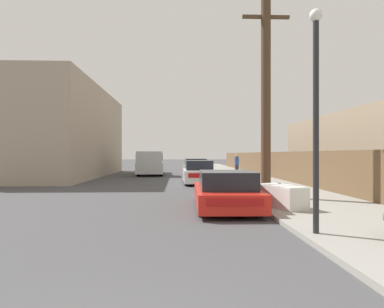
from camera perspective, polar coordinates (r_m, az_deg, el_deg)
sidewalk_curb at (r=25.82m, az=7.99°, el=-3.73°), size 4.20×63.00×0.12m
discarded_fridge at (r=10.83m, az=14.95°, el=-6.80°), size 1.08×1.86×0.69m
parked_sports_car_red at (r=10.87m, az=5.66°, el=-6.24°), size 1.98×4.41×1.21m
car_parked_mid at (r=20.17m, az=1.07°, el=-3.13°), size 1.77×4.40×1.36m
car_parked_far at (r=27.27m, az=0.53°, el=-2.32°), size 1.96×4.53×1.37m
pickup_truck at (r=28.09m, az=-6.94°, el=-1.59°), size 2.31×5.90×1.94m
utility_pole at (r=13.46m, az=12.21°, el=9.62°), size 1.80×0.37×7.58m
street_lamp at (r=7.48m, az=19.96°, el=8.05°), size 0.26×0.26×4.57m
wooden_fence at (r=25.61m, az=12.53°, el=-1.66°), size 0.08×42.62×1.76m
building_left_block at (r=28.58m, az=-21.32°, el=3.29°), size 7.00×16.69×6.76m
pedestrian at (r=26.99m, az=7.47°, el=-1.67°), size 0.34×0.34×1.63m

